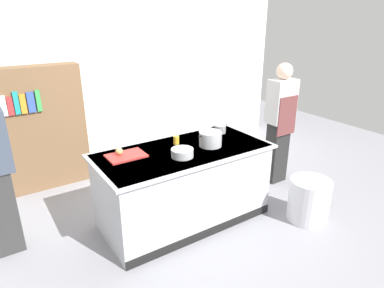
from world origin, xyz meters
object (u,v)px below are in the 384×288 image
(mixing_bowl, at_px, (182,153))
(juice_cup, at_px, (176,140))
(trash_bin, at_px, (309,200))
(stock_pot, at_px, (210,139))
(bookshelf, at_px, (43,129))
(person_chef, at_px, (280,121))
(onion, at_px, (119,151))
(sauce_pan, at_px, (219,129))

(mixing_bowl, xyz_separation_m, juice_cup, (0.14, 0.35, 0.01))
(mixing_bowl, relative_size, juice_cup, 2.40)
(juice_cup, relative_size, trash_bin, 0.19)
(stock_pot, relative_size, bookshelf, 0.19)
(trash_bin, bearing_deg, person_chef, 65.33)
(trash_bin, relative_size, person_chef, 0.30)
(bookshelf, bearing_deg, person_chef, -31.07)
(mixing_bowl, xyz_separation_m, trash_bin, (1.35, -0.67, -0.69))
(trash_bin, bearing_deg, juice_cup, 139.85)
(onion, relative_size, trash_bin, 0.15)
(mixing_bowl, distance_m, bookshelf, 2.21)
(onion, height_order, sauce_pan, sauce_pan)
(mixing_bowl, distance_m, juice_cup, 0.38)
(sauce_pan, bearing_deg, juice_cup, -176.21)
(sauce_pan, bearing_deg, person_chef, -7.34)
(stock_pot, height_order, bookshelf, bookshelf)
(juice_cup, relative_size, bookshelf, 0.06)
(onion, bearing_deg, juice_cup, -2.07)
(sauce_pan, distance_m, mixing_bowl, 0.90)
(trash_bin, relative_size, bookshelf, 0.30)
(mixing_bowl, height_order, bookshelf, bookshelf)
(onion, xyz_separation_m, person_chef, (2.33, -0.11, -0.05))
(trash_bin, bearing_deg, mixing_bowl, 153.64)
(sauce_pan, height_order, person_chef, person_chef)
(onion, bearing_deg, mixing_bowl, -34.26)
(sauce_pan, distance_m, trash_bin, 1.38)
(mixing_bowl, height_order, person_chef, person_chef)
(onion, distance_m, sauce_pan, 1.36)
(juice_cup, height_order, bookshelf, bookshelf)
(stock_pot, relative_size, mixing_bowl, 1.36)
(stock_pot, height_order, juice_cup, stock_pot)
(person_chef, bearing_deg, sauce_pan, 84.51)
(stock_pot, bearing_deg, trash_bin, -39.94)
(sauce_pan, bearing_deg, stock_pot, -140.09)
(mixing_bowl, bearing_deg, trash_bin, -26.36)
(juice_cup, bearing_deg, trash_bin, -40.15)
(juice_cup, relative_size, person_chef, 0.06)
(stock_pot, distance_m, bookshelf, 2.37)
(stock_pot, bearing_deg, onion, 163.99)
(stock_pot, distance_m, person_chef, 1.35)
(trash_bin, bearing_deg, stock_pot, 140.06)
(onion, relative_size, juice_cup, 0.79)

